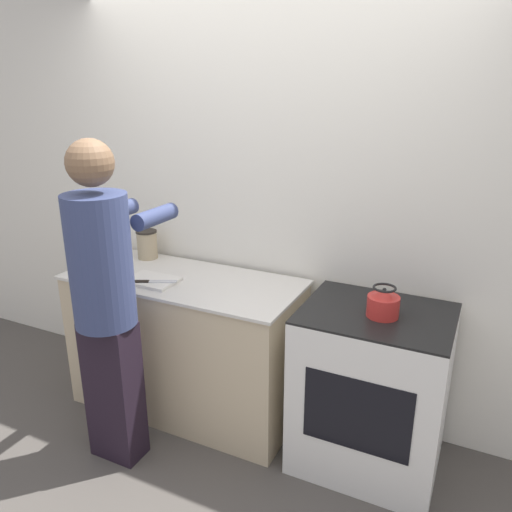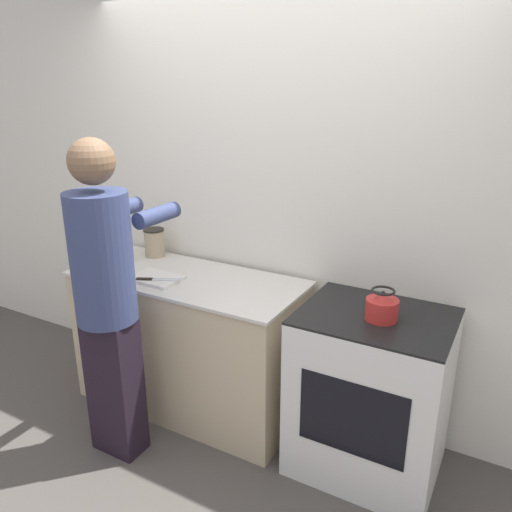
{
  "view_description": "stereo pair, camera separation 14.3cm",
  "coord_description": "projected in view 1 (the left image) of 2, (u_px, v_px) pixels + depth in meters",
  "views": [
    {
      "loc": [
        1.2,
        -2.02,
        1.99
      ],
      "look_at": [
        0.12,
        0.21,
        1.14
      ],
      "focal_mm": 35.0,
      "sensor_mm": 36.0,
      "label": 1
    },
    {
      "loc": [
        1.33,
        -1.96,
        1.99
      ],
      "look_at": [
        0.12,
        0.21,
        1.14
      ],
      "focal_mm": 35.0,
      "sensor_mm": 36.0,
      "label": 2
    }
  ],
  "objects": [
    {
      "name": "ground_plane",
      "position": [
        221.0,
        452.0,
        2.86
      ],
      "size": [
        12.0,
        12.0,
        0.0
      ],
      "primitive_type": "plane",
      "color": "#4C4742"
    },
    {
      "name": "wall_back",
      "position": [
        272.0,
        206.0,
        3.02
      ],
      "size": [
        8.0,
        0.05,
        2.6
      ],
      "color": "silver",
      "rests_on": "ground_plane"
    },
    {
      "name": "counter",
      "position": [
        186.0,
        344.0,
        3.15
      ],
      "size": [
        1.45,
        0.63,
        0.89
      ],
      "color": "#C6B28E",
      "rests_on": "ground_plane"
    },
    {
      "name": "oven",
      "position": [
        371.0,
        389.0,
        2.66
      ],
      "size": [
        0.75,
        0.61,
        0.91
      ],
      "color": "silver",
      "rests_on": "ground_plane"
    },
    {
      "name": "person",
      "position": [
        106.0,
        296.0,
        2.56
      ],
      "size": [
        0.36,
        0.6,
        1.76
      ],
      "color": "black",
      "rests_on": "ground_plane"
    },
    {
      "name": "cutting_board",
      "position": [
        152.0,
        280.0,
        2.95
      ],
      "size": [
        0.3,
        0.22,
        0.02
      ],
      "color": "silver",
      "rests_on": "counter"
    },
    {
      "name": "knife",
      "position": [
        153.0,
        282.0,
        2.9
      ],
      "size": [
        0.25,
        0.14,
        0.01
      ],
      "rotation": [
        0.0,
        0.0,
        0.45
      ],
      "color": "silver",
      "rests_on": "cutting_board"
    },
    {
      "name": "kettle",
      "position": [
        383.0,
        304.0,
        2.45
      ],
      "size": [
        0.16,
        0.16,
        0.16
      ],
      "color": "red",
      "rests_on": "oven"
    },
    {
      "name": "bowl_prep",
      "position": [
        111.0,
        259.0,
        3.25
      ],
      "size": [
        0.18,
        0.18,
        0.06
      ],
      "color": "#426684",
      "rests_on": "counter"
    },
    {
      "name": "canister_jar",
      "position": [
        147.0,
        244.0,
        3.33
      ],
      "size": [
        0.14,
        0.14,
        0.19
      ],
      "color": "tan",
      "rests_on": "counter"
    }
  ]
}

